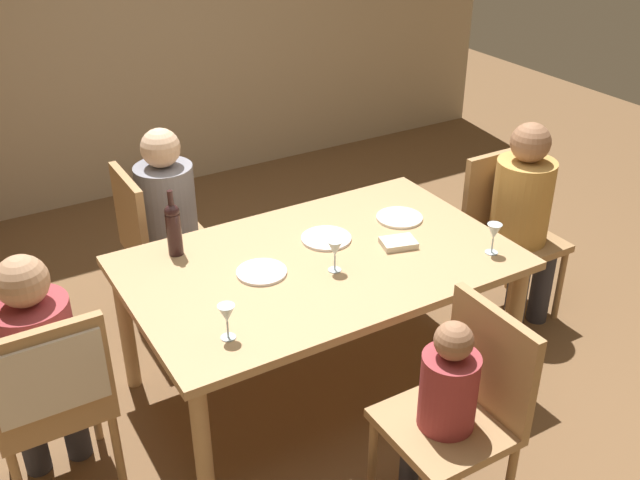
% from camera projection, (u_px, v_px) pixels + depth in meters
% --- Properties ---
extents(ground_plane, '(10.00, 10.00, 0.00)m').
position_uv_depth(ground_plane, '(320.00, 383.00, 3.70)').
color(ground_plane, brown).
extents(rear_room_partition, '(6.40, 0.12, 2.70)m').
position_uv_depth(rear_room_partition, '(119.00, 10.00, 5.11)').
color(rear_room_partition, tan).
rests_on(rear_room_partition, ground_plane).
extents(dining_table, '(1.75, 1.09, 0.73)m').
position_uv_depth(dining_table, '(320.00, 273.00, 3.38)').
color(dining_table, tan).
rests_on(dining_table, ground_plane).
extents(chair_right_end, '(0.44, 0.44, 0.92)m').
position_uv_depth(chair_right_end, '(506.00, 224.00, 4.07)').
color(chair_right_end, '#A87F51').
rests_on(chair_right_end, ground_plane).
extents(chair_left_end, '(0.44, 0.46, 0.92)m').
position_uv_depth(chair_left_end, '(50.00, 390.00, 2.76)').
color(chair_left_end, '#A87F51').
rests_on(chair_left_end, ground_plane).
extents(chair_far_left, '(0.44, 0.44, 0.92)m').
position_uv_depth(chair_far_left, '(155.00, 238.00, 3.92)').
color(chair_far_left, '#A87F51').
rests_on(chair_far_left, ground_plane).
extents(chair_near, '(0.44, 0.44, 0.92)m').
position_uv_depth(chair_near, '(464.00, 404.00, 2.78)').
color(chair_near, '#A87F51').
rests_on(chair_near, ground_plane).
extents(person_woman_host, '(0.31, 0.36, 1.15)m').
position_uv_depth(person_woman_host, '(524.00, 211.00, 3.92)').
color(person_woman_host, '#33333D').
rests_on(person_woman_host, ground_plane).
extents(person_man_bearded, '(0.30, 0.34, 1.11)m').
position_uv_depth(person_man_bearded, '(39.00, 358.00, 2.85)').
color(person_man_bearded, '#33333D').
rests_on(person_man_bearded, ground_plane).
extents(person_man_guest, '(0.35, 0.31, 1.13)m').
position_uv_depth(person_man_guest, '(172.00, 213.00, 3.91)').
color(person_man_guest, '#33333D').
rests_on(person_man_guest, ground_plane).
extents(person_child_small, '(0.25, 0.22, 0.94)m').
position_uv_depth(person_child_small, '(442.00, 409.00, 2.72)').
color(person_child_small, '#33333D').
rests_on(person_child_small, ground_plane).
extents(wine_bottle_tall_green, '(0.07, 0.07, 0.32)m').
position_uv_depth(wine_bottle_tall_green, '(174.00, 227.00, 3.32)').
color(wine_bottle_tall_green, black).
rests_on(wine_bottle_tall_green, dining_table).
extents(wine_glass_near_left, '(0.07, 0.07, 0.15)m').
position_uv_depth(wine_glass_near_left, '(335.00, 250.00, 3.21)').
color(wine_glass_near_left, silver).
rests_on(wine_glass_near_left, dining_table).
extents(wine_glass_centre, '(0.07, 0.07, 0.15)m').
position_uv_depth(wine_glass_centre, '(494.00, 233.00, 3.35)').
color(wine_glass_centre, silver).
rests_on(wine_glass_centre, dining_table).
extents(wine_glass_near_right, '(0.07, 0.07, 0.15)m').
position_uv_depth(wine_glass_near_right, '(227.00, 315.00, 2.77)').
color(wine_glass_near_right, silver).
rests_on(wine_glass_near_right, dining_table).
extents(dinner_plate_host, '(0.24, 0.24, 0.01)m').
position_uv_depth(dinner_plate_host, '(326.00, 238.00, 3.50)').
color(dinner_plate_host, white).
rests_on(dinner_plate_host, dining_table).
extents(dinner_plate_guest_left, '(0.23, 0.23, 0.01)m').
position_uv_depth(dinner_plate_guest_left, '(399.00, 218.00, 3.69)').
color(dinner_plate_guest_left, silver).
rests_on(dinner_plate_guest_left, dining_table).
extents(dinner_plate_guest_right, '(0.22, 0.22, 0.01)m').
position_uv_depth(dinner_plate_guest_right, '(262.00, 272.00, 3.24)').
color(dinner_plate_guest_right, white).
rests_on(dinner_plate_guest_right, dining_table).
extents(folded_napkin, '(0.19, 0.16, 0.03)m').
position_uv_depth(folded_napkin, '(398.00, 243.00, 3.45)').
color(folded_napkin, beige).
rests_on(folded_napkin, dining_table).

